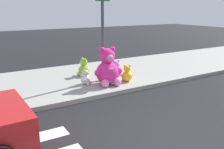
% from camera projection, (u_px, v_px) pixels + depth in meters
% --- Properties ---
extents(ground_plane, '(60.00, 60.00, 0.00)m').
position_uv_depth(ground_plane, '(162.00, 144.00, 5.19)').
color(ground_plane, black).
extents(sidewalk, '(28.00, 4.40, 0.15)m').
position_uv_depth(sidewalk, '(70.00, 80.00, 9.48)').
color(sidewalk, '#9E9B93').
rests_on(sidewalk, ground_plane).
extents(sign_pole, '(0.56, 0.11, 3.20)m').
position_uv_depth(sign_pole, '(103.00, 35.00, 8.85)').
color(sign_pole, '#4C4C51').
rests_on(sign_pole, sidewalk).
extents(plush_pink_large, '(1.02, 0.92, 1.33)m').
position_uv_depth(plush_pink_large, '(108.00, 70.00, 8.60)').
color(plush_pink_large, '#F22D93').
rests_on(plush_pink_large, sidewalk).
extents(plush_red, '(0.41, 0.42, 0.57)m').
position_uv_depth(plush_red, '(109.00, 67.00, 10.24)').
color(plush_red, red).
rests_on(plush_red, sidewalk).
extents(plush_yellow, '(0.45, 0.45, 0.63)m').
position_uv_depth(plush_yellow, '(127.00, 75.00, 9.04)').
color(plush_yellow, yellow).
rests_on(plush_yellow, sidewalk).
extents(plush_lime, '(0.49, 0.56, 0.72)m').
position_uv_depth(plush_lime, '(84.00, 69.00, 9.79)').
color(plush_lime, '#8CD133').
rests_on(plush_lime, sidewalk).
extents(plush_white, '(0.39, 0.40, 0.56)m').
position_uv_depth(plush_white, '(86.00, 78.00, 8.71)').
color(plush_white, white).
rests_on(plush_white, sidewalk).
extents(plush_lavender, '(0.53, 0.48, 0.69)m').
position_uv_depth(plush_lavender, '(116.00, 70.00, 9.53)').
color(plush_lavender, '#B28CD8').
rests_on(plush_lavender, sidewalk).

